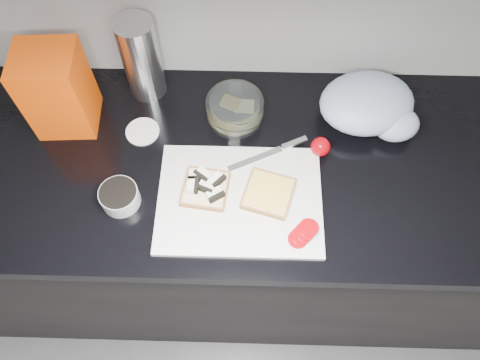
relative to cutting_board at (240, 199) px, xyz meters
The scene contains 14 objects.
base_cabinet 0.49m from the cutting_board, 106.70° to the left, with size 3.50×0.60×0.86m, color black.
countertop 0.13m from the cutting_board, 106.70° to the left, with size 3.50×0.64×0.04m, color black.
cutting_board is the anchor object (origin of this frame).
bread_left 0.09m from the cutting_board, 165.03° to the left, with size 0.13×0.13×0.03m.
bread_right 0.07m from the cutting_board, ahead, with size 0.15×0.15×0.02m.
tomato_slices 0.18m from the cutting_board, 31.32° to the right, with size 0.08×0.08×0.02m.
knife 0.17m from the cutting_board, 56.15° to the left, with size 0.21×0.11×0.01m.
seed_tub 0.29m from the cutting_board, behind, with size 0.09×0.09×0.05m.
tub_lid 0.33m from the cutting_board, 143.28° to the left, with size 0.09×0.09×0.01m, color white.
glass_bowl 0.26m from the cutting_board, 94.38° to the left, with size 0.15×0.15×0.06m.
bread_bag 0.53m from the cutting_board, 152.90° to the left, with size 0.15×0.14×0.24m, color #F24204.
steel_canister 0.45m from the cutting_board, 127.48° to the left, with size 0.10×0.10×0.24m, color #B4B4B9.
grocery_bag 0.43m from the cutting_board, 37.65° to the left, with size 0.29×0.25×0.11m.
whole_tomatoes 0.25m from the cutting_board, 35.79° to the left, with size 0.05×0.05×0.05m.
Camera 1 is at (0.05, 0.57, 1.93)m, focal length 35.00 mm.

